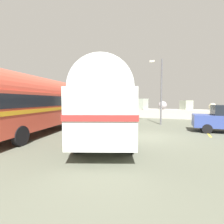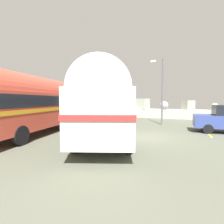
# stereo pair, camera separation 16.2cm
# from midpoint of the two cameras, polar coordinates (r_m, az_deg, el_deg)

# --- Properties ---
(ground) EXTENTS (32.00, 26.00, 0.02)m
(ground) POSITION_cam_midpoint_polar(r_m,az_deg,el_deg) (10.35, 11.01, -8.25)
(ground) COLOR #55584A
(breakwater) EXTENTS (31.36, 2.21, 2.41)m
(breakwater) POSITION_cam_midpoint_polar(r_m,az_deg,el_deg) (21.83, 17.90, -0.02)
(breakwater) COLOR #B0ACA2
(breakwater) RESTS_ON ground
(vintage_coach) EXTENTS (5.39, 8.86, 3.70)m
(vintage_coach) POSITION_cam_midpoint_polar(r_m,az_deg,el_deg) (9.46, -1.52, 3.14)
(vintage_coach) COLOR black
(vintage_coach) RESTS_ON ground
(second_coach) EXTENTS (4.13, 8.89, 3.70)m
(second_coach) POSITION_cam_midpoint_polar(r_m,az_deg,el_deg) (11.79, -24.50, 2.95)
(second_coach) COLOR black
(second_coach) RESTS_ON ground
(lamp_post) EXTENTS (1.18, 0.49, 5.83)m
(lamp_post) POSITION_cam_midpoint_polar(r_m,az_deg,el_deg) (15.65, 16.59, 7.93)
(lamp_post) COLOR #5B5B60
(lamp_post) RESTS_ON ground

